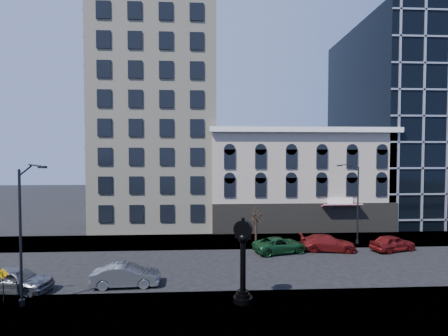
{
  "coord_description": "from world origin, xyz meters",
  "views": [
    {
      "loc": [
        0.45,
        -26.24,
        9.06
      ],
      "look_at": [
        2.0,
        4.0,
        8.0
      ],
      "focal_mm": 26.0,
      "sensor_mm": 36.0,
      "label": 1
    }
  ],
  "objects": [
    {
      "name": "car_far_a",
      "position": [
        7.3,
        3.78,
        0.72
      ],
      "size": [
        5.58,
        3.56,
        1.43
      ],
      "primitive_type": "imported",
      "rotation": [
        0.0,
        0.0,
        1.82
      ],
      "color": "#143F1E",
      "rests_on": "ground"
    },
    {
      "name": "ground",
      "position": [
        0.0,
        0.0,
        0.0
      ],
      "size": [
        160.0,
        160.0,
        0.0
      ],
      "primitive_type": "plane",
      "color": "black",
      "rests_on": "ground"
    },
    {
      "name": "street_clock",
      "position": [
        2.61,
        -6.7,
        2.5
      ],
      "size": [
        1.19,
        1.19,
        5.26
      ],
      "rotation": [
        0.0,
        0.0,
        -0.42
      ],
      "color": "black",
      "rests_on": "sidewalk_near"
    },
    {
      "name": "car_near_b",
      "position": [
        -5.25,
        -3.53,
        0.76
      ],
      "size": [
        4.7,
        1.88,
        1.52
      ],
      "primitive_type": "imported",
      "rotation": [
        0.0,
        0.0,
        1.63
      ],
      "color": "#595B60",
      "rests_on": "ground"
    },
    {
      "name": "street_lamp_far",
      "position": [
        15.22,
        6.08,
        6.42
      ],
      "size": [
        2.16,
        0.52,
        8.35
      ],
      "rotation": [
        0.0,
        0.0,
        3.01
      ],
      "color": "black",
      "rests_on": "sidewalk_far"
    },
    {
      "name": "car_near_a",
      "position": [
        -12.36,
        -4.17,
        0.81
      ],
      "size": [
        5.0,
        2.62,
        1.62
      ],
      "primitive_type": "imported",
      "rotation": [
        0.0,
        0.0,
        1.42
      ],
      "color": "#595B60",
      "rests_on": "ground"
    },
    {
      "name": "sidewalk_far",
      "position": [
        0.0,
        8.0,
        0.06
      ],
      "size": [
        160.0,
        6.0,
        0.12
      ],
      "primitive_type": "cube",
      "color": "gray",
      "rests_on": "ground"
    },
    {
      "name": "bare_tree_far",
      "position": [
        5.4,
        6.4,
        3.45
      ],
      "size": [
        2.58,
        2.58,
        4.43
      ],
      "color": "black",
      "rests_on": "sidewalk_far"
    },
    {
      "name": "car_far_b",
      "position": [
        12.0,
        4.12,
        0.76
      ],
      "size": [
        5.49,
        2.84,
        1.52
      ],
      "primitive_type": "imported",
      "rotation": [
        0.0,
        0.0,
        1.43
      ],
      "color": "maroon",
      "rests_on": "ground"
    },
    {
      "name": "glass_office",
      "position": [
        32.0,
        20.91,
        14.0
      ],
      "size": [
        20.0,
        20.15,
        28.0
      ],
      "color": "black",
      "rests_on": "ground"
    },
    {
      "name": "warning_sign",
      "position": [
        -12.06,
        -6.0,
        1.58
      ],
      "size": [
        0.69,
        0.05,
        2.12
      ],
      "rotation": [
        0.0,
        0.0,
        -0.02
      ],
      "color": "black",
      "rests_on": "sidewalk_near"
    },
    {
      "name": "street_lamp_near",
      "position": [
        -10.1,
        -6.79,
        6.67
      ],
      "size": [
        2.11,
        1.12,
        8.68
      ],
      "rotation": [
        0.0,
        0.0,
        -0.42
      ],
      "color": "black",
      "rests_on": "sidewalk_near"
    },
    {
      "name": "victorian_row",
      "position": [
        12.0,
        15.89,
        6.0
      ],
      "size": [
        22.6,
        11.19,
        12.5
      ],
      "color": "#B2A393",
      "rests_on": "ground"
    },
    {
      "name": "car_far_c",
      "position": [
        18.24,
        3.78,
        0.76
      ],
      "size": [
        4.8,
        3.01,
        1.52
      ],
      "primitive_type": "imported",
      "rotation": [
        0.0,
        0.0,
        1.86
      ],
      "color": "maroon",
      "rests_on": "ground"
    },
    {
      "name": "sidewalk_near",
      "position": [
        0.0,
        -8.0,
        0.06
      ],
      "size": [
        160.0,
        6.0,
        0.12
      ],
      "primitive_type": "cube",
      "color": "gray",
      "rests_on": "ground"
    },
    {
      "name": "cream_tower",
      "position": [
        -6.11,
        18.88,
        19.32
      ],
      "size": [
        15.9,
        15.4,
        42.5
      ],
      "color": "beige",
      "rests_on": "ground"
    }
  ]
}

